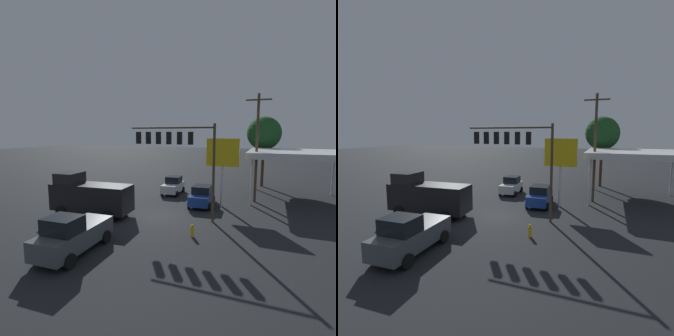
{
  "view_description": "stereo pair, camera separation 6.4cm",
  "coord_description": "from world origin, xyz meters",
  "views": [
    {
      "loc": [
        -8.5,
        19.31,
        6.93
      ],
      "look_at": [
        0.0,
        -2.0,
        3.83
      ],
      "focal_mm": 28.0,
      "sensor_mm": 36.0,
      "label": 1
    },
    {
      "loc": [
        -8.56,
        19.29,
        6.93
      ],
      "look_at": [
        0.0,
        -2.0,
        3.83
      ],
      "focal_mm": 28.0,
      "sensor_mm": 36.0,
      "label": 2
    }
  ],
  "objects": [
    {
      "name": "price_sign",
      "position": [
        -4.26,
        -4.97,
        4.81
      ],
      "size": [
        2.99,
        0.27,
        6.41
      ],
      "color": "silver",
      "rests_on": "ground"
    },
    {
      "name": "pickup_parked",
      "position": [
        1.92,
        7.97,
        1.11
      ],
      "size": [
        2.45,
        5.29,
        2.4
      ],
      "rotation": [
        0.0,
        0.0,
        1.62
      ],
      "color": "#474C51",
      "rests_on": "ground"
    },
    {
      "name": "utility_pole",
      "position": [
        -7.06,
        -7.94,
        5.63
      ],
      "size": [
        2.4,
        0.26,
        10.69
      ],
      "color": "#473828",
      "rests_on": "ground"
    },
    {
      "name": "street_tree",
      "position": [
        -7.42,
        -16.47,
        6.82
      ],
      "size": [
        4.23,
        4.23,
        8.98
      ],
      "color": "#4C331E",
      "rests_on": "ground"
    },
    {
      "name": "ground_plane",
      "position": [
        0.0,
        0.0,
        0.0
      ],
      "size": [
        200.0,
        200.0,
        0.0
      ],
      "primitive_type": "plane",
      "color": "black"
    },
    {
      "name": "hatchback_crossing",
      "position": [
        1.85,
        -8.25,
        0.95
      ],
      "size": [
        2.09,
        3.87,
        1.97
      ],
      "rotation": [
        0.0,
        0.0,
        1.61
      ],
      "color": "silver",
      "rests_on": "ground"
    },
    {
      "name": "gas_station_canopy",
      "position": [
        -10.86,
        -10.26,
        4.73
      ],
      "size": [
        9.31,
        8.87,
        5.08
      ],
      "color": "silver",
      "rests_on": "ground"
    },
    {
      "name": "delivery_truck",
      "position": [
        5.55,
        1.82,
        1.69
      ],
      "size": [
        6.95,
        2.93,
        3.58
      ],
      "rotation": [
        0.0,
        0.0,
        0.07
      ],
      "color": "black",
      "rests_on": "ground"
    },
    {
      "name": "fire_hydrant",
      "position": [
        -3.78,
        3.1,
        0.44
      ],
      "size": [
        0.24,
        0.24,
        0.88
      ],
      "color": "gold",
      "rests_on": "ground"
    },
    {
      "name": "traffic_signal_assembly",
      "position": [
        -1.37,
        -0.37,
        5.93
      ],
      "size": [
        7.11,
        0.43,
        7.63
      ],
      "color": "#473828",
      "rests_on": "ground"
    },
    {
      "name": "sedan_far",
      "position": [
        -2.45,
        -4.64,
        0.95
      ],
      "size": [
        2.29,
        4.51,
        1.93
      ],
      "rotation": [
        0.0,
        0.0,
        1.64
      ],
      "color": "navy",
      "rests_on": "ground"
    }
  ]
}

